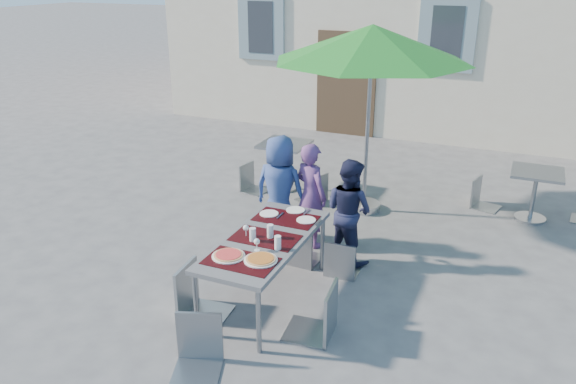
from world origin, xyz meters
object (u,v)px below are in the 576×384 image
at_px(pizza_near_right, 261,259).
at_px(cafe_table_0, 285,157).
at_px(patio_umbrella, 372,44).
at_px(dining_table, 265,243).
at_px(child_0, 280,189).
at_px(child_1, 311,195).
at_px(child_2, 349,211).
at_px(pizza_near_left, 228,255).
at_px(cafe_table_1, 535,187).
at_px(chair_4, 321,281).
at_px(bg_chair_r_0, 315,172).
at_px(chair_3, 194,261).
at_px(bg_chair_l_0, 251,162).
at_px(bg_chair_l_1, 484,176).
at_px(chair_5, 195,314).
at_px(chair_0, 261,217).
at_px(chair_2, 342,238).
at_px(chair_1, 299,220).

height_order(pizza_near_right, cafe_table_0, cafe_table_0).
height_order(pizza_near_right, patio_umbrella, patio_umbrella).
distance_m(dining_table, cafe_table_0, 3.37).
relative_size(child_0, child_1, 1.04).
bearing_deg(child_2, dining_table, 90.71).
xyz_separation_m(pizza_near_left, pizza_near_right, (0.33, 0.05, 0.00)).
bearing_deg(cafe_table_1, chair_4, -115.85).
height_order(pizza_near_left, bg_chair_r_0, bg_chair_r_0).
bearing_deg(cafe_table_1, chair_3, -128.70).
distance_m(child_1, bg_chair_l_0, 2.15).
bearing_deg(child_2, child_0, 13.92).
distance_m(chair_3, cafe_table_0, 3.74).
relative_size(chair_3, chair_4, 1.00).
xyz_separation_m(pizza_near_left, bg_chair_l_1, (2.06, 4.18, -0.28)).
xyz_separation_m(cafe_table_0, cafe_table_1, (3.78, 0.28, -0.05)).
bearing_deg(chair_5, chair_3, 122.87).
relative_size(bg_chair_r_0, bg_chair_l_1, 1.01).
distance_m(pizza_near_left, child_2, 1.90).
xyz_separation_m(bg_chair_l_0, bg_chair_l_1, (3.55, 0.79, 0.00)).
distance_m(chair_3, patio_umbrella, 3.91).
distance_m(child_0, cafe_table_0, 1.88).
height_order(chair_0, bg_chair_r_0, chair_0).
relative_size(chair_2, bg_chair_l_0, 1.02).
bearing_deg(cafe_table_1, child_1, -143.15).
distance_m(child_2, chair_0, 1.08).
height_order(child_2, bg_chair_l_1, child_2).
bearing_deg(pizza_near_right, patio_umbrella, 88.05).
distance_m(chair_4, chair_5, 1.23).
bearing_deg(pizza_near_right, pizza_near_left, -170.78).
relative_size(chair_4, bg_chair_l_0, 1.24).
bearing_deg(bg_chair_l_0, chair_4, -53.49).
height_order(chair_2, bg_chair_l_0, chair_2).
xyz_separation_m(cafe_table_0, bg_chair_r_0, (0.66, -0.34, -0.06)).
bearing_deg(patio_umbrella, child_1, -103.40).
xyz_separation_m(child_2, chair_5, (-0.62, -2.52, -0.09)).
relative_size(cafe_table_0, bg_chair_r_0, 0.92).
distance_m(child_2, bg_chair_r_0, 1.89).
height_order(chair_2, patio_umbrella, patio_umbrella).
bearing_deg(chair_0, chair_3, -93.53).
bearing_deg(pizza_near_right, chair_4, 8.43).
bearing_deg(patio_umbrella, chair_2, -81.19).
height_order(child_2, chair_1, child_2).
xyz_separation_m(dining_table, chair_2, (0.60, 0.82, -0.20)).
distance_m(dining_table, chair_0, 1.00).
bearing_deg(child_2, cafe_table_1, -109.77).
distance_m(chair_3, chair_4, 1.34).
bearing_deg(cafe_table_1, chair_2, -127.72).
height_order(child_1, patio_umbrella, patio_umbrella).
distance_m(chair_1, bg_chair_l_1, 3.34).
bearing_deg(bg_chair_l_1, chair_5, -112.01).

